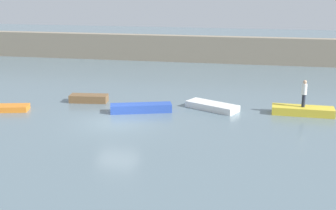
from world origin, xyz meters
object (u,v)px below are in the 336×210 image
at_px(rowboat_brown, 89,98).
at_px(rowboat_yellow, 303,111).
at_px(rowboat_white, 212,106).
at_px(person_white_shirt, 304,92).
at_px(rowboat_blue, 141,108).
at_px(rowboat_orange, 3,108).

bearing_deg(rowboat_brown, rowboat_yellow, -7.53).
height_order(rowboat_white, person_white_shirt, person_white_shirt).
bearing_deg(rowboat_blue, rowboat_yellow, -9.80).
distance_m(rowboat_blue, rowboat_white, 4.74).
xyz_separation_m(rowboat_brown, rowboat_blue, (4.27, -1.75, 0.01)).
bearing_deg(rowboat_brown, rowboat_white, -7.59).
height_order(rowboat_blue, rowboat_yellow, rowboat_blue).
xyz_separation_m(rowboat_brown, person_white_shirt, (14.56, -0.27, 1.22)).
xyz_separation_m(rowboat_blue, person_white_shirt, (10.28, 1.48, 1.21)).
bearing_deg(rowboat_white, rowboat_orange, -140.14).
bearing_deg(rowboat_brown, rowboat_orange, -151.66).
relative_size(rowboat_blue, rowboat_yellow, 1.03).
bearing_deg(rowboat_yellow, rowboat_blue, -170.19).
bearing_deg(person_white_shirt, rowboat_white, 179.02).
height_order(rowboat_orange, rowboat_white, rowboat_white).
distance_m(rowboat_orange, rowboat_yellow, 19.50).
distance_m(rowboat_orange, rowboat_white, 13.81).
relative_size(rowboat_orange, rowboat_blue, 0.82).
distance_m(rowboat_yellow, person_white_shirt, 1.22).
bearing_deg(rowboat_white, rowboat_yellow, 25.91).
xyz_separation_m(rowboat_orange, person_white_shirt, (19.27, 3.00, 1.30)).
bearing_deg(rowboat_orange, rowboat_yellow, -5.48).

